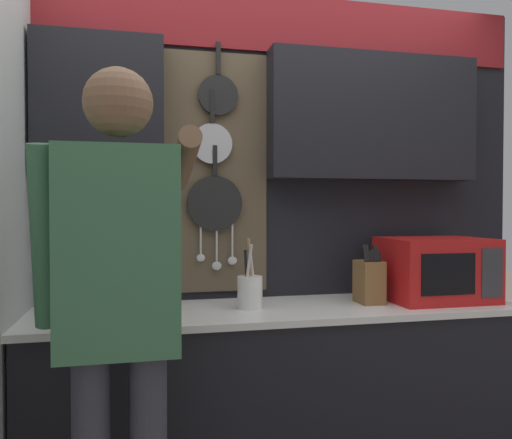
% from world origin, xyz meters
% --- Properties ---
extents(base_cabinet_counter, '(2.27, 0.58, 0.89)m').
position_xyz_m(base_cabinet_counter, '(0.00, -0.00, 0.44)').
color(base_cabinet_counter, black).
rests_on(base_cabinet_counter, ground_plane).
extents(back_wall_unit, '(2.84, 0.20, 2.46)m').
position_xyz_m(back_wall_unit, '(0.02, 0.26, 1.50)').
color(back_wall_unit, black).
rests_on(back_wall_unit, ground_plane).
extents(microwave, '(0.51, 0.39, 0.31)m').
position_xyz_m(microwave, '(0.81, -0.00, 1.04)').
color(microwave, red).
rests_on(microwave, base_cabinet_counter).
extents(knife_block, '(0.11, 0.15, 0.29)m').
position_xyz_m(knife_block, '(0.45, -0.00, 1.00)').
color(knife_block, brown).
rests_on(knife_block, base_cabinet_counter).
extents(utensil_crock, '(0.12, 0.12, 0.33)m').
position_xyz_m(utensil_crock, '(-0.15, 0.00, 0.97)').
color(utensil_crock, white).
rests_on(utensil_crock, base_cabinet_counter).
extents(person, '(0.54, 0.70, 1.80)m').
position_xyz_m(person, '(-0.71, -0.58, 1.08)').
color(person, '#383842').
rests_on(person, ground_plane).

